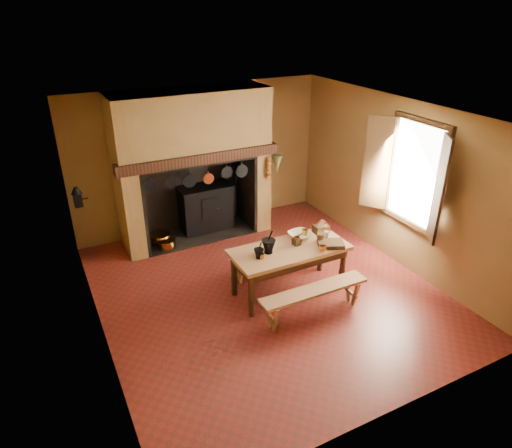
{
  "coord_description": "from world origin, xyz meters",
  "views": [
    {
      "loc": [
        -2.89,
        -5.34,
        4.18
      ],
      "look_at": [
        -0.02,
        0.3,
        1.05
      ],
      "focal_mm": 32.0,
      "sensor_mm": 36.0,
      "label": 1
    }
  ],
  "objects_px": {
    "work_table": "(289,255)",
    "bench_front": "(314,296)",
    "mixing_bowl": "(300,235)",
    "wicker_basket": "(321,228)",
    "coffee_grinder": "(297,241)",
    "iron_range": "(206,207)"
  },
  "relations": [
    {
      "from": "work_table",
      "to": "bench_front",
      "type": "bearing_deg",
      "value": -90.0
    },
    {
      "from": "work_table",
      "to": "mixing_bowl",
      "type": "bearing_deg",
      "value": 33.77
    },
    {
      "from": "mixing_bowl",
      "to": "wicker_basket",
      "type": "relative_size",
      "value": 1.51
    },
    {
      "from": "work_table",
      "to": "coffee_grinder",
      "type": "bearing_deg",
      "value": 16.62
    },
    {
      "from": "iron_range",
      "to": "coffee_grinder",
      "type": "bearing_deg",
      "value": -79.05
    },
    {
      "from": "bench_front",
      "to": "work_table",
      "type": "bearing_deg",
      "value": 90.0
    },
    {
      "from": "mixing_bowl",
      "to": "work_table",
      "type": "bearing_deg",
      "value": -146.23
    },
    {
      "from": "work_table",
      "to": "wicker_basket",
      "type": "height_order",
      "value": "wicker_basket"
    },
    {
      "from": "iron_range",
      "to": "bench_front",
      "type": "relative_size",
      "value": 0.95
    },
    {
      "from": "bench_front",
      "to": "wicker_basket",
      "type": "height_order",
      "value": "wicker_basket"
    },
    {
      "from": "coffee_grinder",
      "to": "mixing_bowl",
      "type": "relative_size",
      "value": 0.47
    },
    {
      "from": "iron_range",
      "to": "work_table",
      "type": "bearing_deg",
      "value": -82.39
    },
    {
      "from": "coffee_grinder",
      "to": "wicker_basket",
      "type": "height_order",
      "value": "wicker_basket"
    },
    {
      "from": "wicker_basket",
      "to": "bench_front",
      "type": "bearing_deg",
      "value": -128.34
    },
    {
      "from": "iron_range",
      "to": "wicker_basket",
      "type": "distance_m",
      "value": 2.66
    },
    {
      "from": "bench_front",
      "to": "wicker_basket",
      "type": "xyz_separation_m",
      "value": [
        0.71,
        0.93,
        0.5
      ]
    },
    {
      "from": "mixing_bowl",
      "to": "bench_front",
      "type": "bearing_deg",
      "value": -109.15
    },
    {
      "from": "coffee_grinder",
      "to": "bench_front",
      "type": "bearing_deg",
      "value": -108.43
    },
    {
      "from": "bench_front",
      "to": "wicker_basket",
      "type": "distance_m",
      "value": 1.28
    },
    {
      "from": "iron_range",
      "to": "bench_front",
      "type": "bearing_deg",
      "value": -84.0
    },
    {
      "from": "wicker_basket",
      "to": "iron_range",
      "type": "bearing_deg",
      "value": 113.0
    },
    {
      "from": "iron_range",
      "to": "mixing_bowl",
      "type": "height_order",
      "value": "iron_range"
    }
  ]
}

